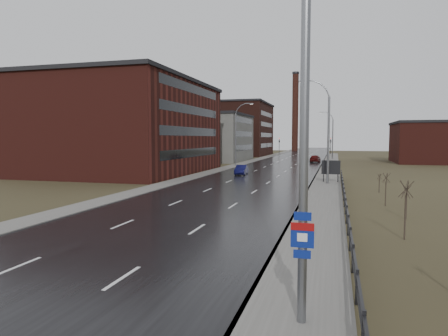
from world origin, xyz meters
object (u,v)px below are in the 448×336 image
Objects in this scene: billboard at (331,168)px; car_near at (241,170)px; car_far at (315,159)px; streetlight_main at (292,100)px.

car_near is (-11.98, 7.42, -1.08)m from billboard.
billboard is 38.82m from car_far.
car_near is (-11.35, 42.84, -5.40)m from streetlight_main.
car_near is at bearing 104.84° from streetlight_main.
streetlight_main is at bearing 96.51° from car_far.
car_near is 0.85× the size of car_far.
streetlight_main is 44.64m from car_near.
billboard is 0.65× the size of car_near.
billboard is at bearing 88.99° from streetlight_main.
billboard is 0.55× the size of car_far.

